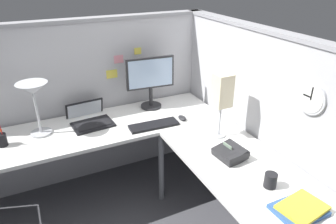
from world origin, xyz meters
The scene contains 18 objects.
ground_plane centered at (0.00, 0.00, 0.00)m, with size 6.80×6.80×0.00m, color #47474C.
cubicle_wall_back centered at (-0.36, 0.87, 0.79)m, with size 2.57×0.12×1.58m.
cubicle_wall_right centered at (0.87, -0.27, 0.79)m, with size 0.12×2.37×1.58m.
desk centered at (-0.15, -0.05, 0.63)m, with size 2.35×2.15×0.73m.
monitor centered at (0.27, 0.64, 1.02)m, with size 0.46×0.20×0.50m.
laptop centered at (-0.34, 0.60, 0.75)m, with size 0.37×0.41×0.22m.
keyboard centered at (0.14, 0.26, 0.74)m, with size 0.43×0.14×0.02m, color black.
computer_mouse centered at (0.42, 0.26, 0.75)m, with size 0.06×0.10×0.03m, color #232326.
desk_lamp_dome centered at (-0.75, 0.55, 1.09)m, with size 0.24×0.24×0.44m.
pen_cup centered at (-1.04, 0.48, 0.78)m, with size 0.08×0.08×0.18m.
office_phone centered at (0.45, -0.42, 0.77)m, with size 0.21×0.22×0.11m.
book_stack centered at (0.48, -1.04, 0.75)m, with size 0.30×0.23×0.04m.
desk_lamp_paper centered at (0.55, -0.12, 1.11)m, with size 0.13×0.13×0.53m.
coffee_mug centered at (0.48, -0.79, 0.78)m, with size 0.08×0.08×0.10m, color black.
wall_clock centered at (0.82, -0.70, 1.24)m, with size 0.04×0.22×0.22m.
pinned_note_leftmost centered at (0.03, 0.82, 1.19)m, with size 0.09×0.00×0.07m, color pink.
pinned_note_middle centered at (0.22, 0.82, 1.25)m, with size 0.07×0.00×0.06m, color #EAD84C.
pinned_note_rightmost centered at (-0.05, 0.82, 1.06)m, with size 0.11×0.00×0.08m, color #EAD84C.
Camera 1 is at (-0.77, -1.91, 2.00)m, focal length 32.92 mm.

